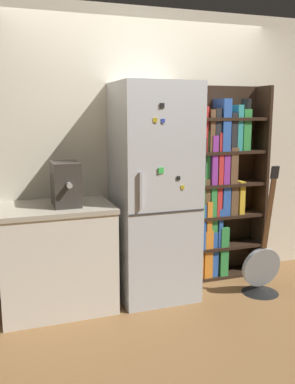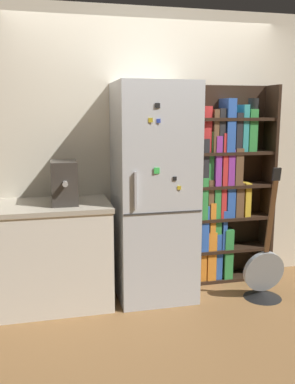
% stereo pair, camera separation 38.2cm
% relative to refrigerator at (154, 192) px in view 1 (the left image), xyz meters
% --- Properties ---
extents(ground_plane, '(16.00, 16.00, 0.00)m').
position_rel_refrigerator_xyz_m(ground_plane, '(0.00, -0.12, -0.96)').
color(ground_plane, olive).
extents(wall_back, '(8.00, 0.05, 2.60)m').
position_rel_refrigerator_xyz_m(wall_back, '(0.00, 0.35, 0.34)').
color(wall_back, beige).
rests_on(wall_back, ground_plane).
extents(refrigerator, '(0.68, 0.68, 1.92)m').
position_rel_refrigerator_xyz_m(refrigerator, '(0.00, 0.00, 0.00)').
color(refrigerator, silver).
rests_on(refrigerator, ground_plane).
extents(bookshelf, '(0.79, 0.28, 1.92)m').
position_rel_refrigerator_xyz_m(bookshelf, '(0.76, 0.21, -0.02)').
color(bookshelf, black).
rests_on(bookshelf, ground_plane).
extents(kitchen_counter, '(0.95, 0.66, 0.90)m').
position_rel_refrigerator_xyz_m(kitchen_counter, '(-0.88, 0.01, -0.51)').
color(kitchen_counter, silver).
rests_on(kitchen_counter, ground_plane).
extents(espresso_machine, '(0.21, 0.37, 0.36)m').
position_rel_refrigerator_xyz_m(espresso_machine, '(-0.78, -0.03, 0.12)').
color(espresso_machine, '#38332D').
rests_on(espresso_machine, kitchen_counter).
extents(guitar, '(0.38, 0.34, 1.21)m').
position_rel_refrigerator_xyz_m(guitar, '(0.94, -0.33, -0.79)').
color(guitar, black).
rests_on(guitar, ground_plane).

